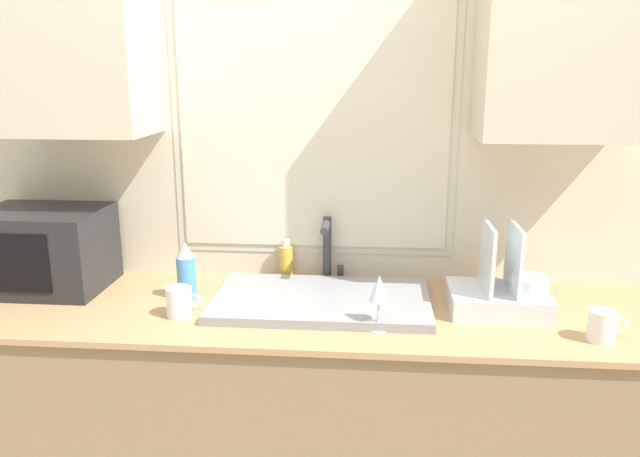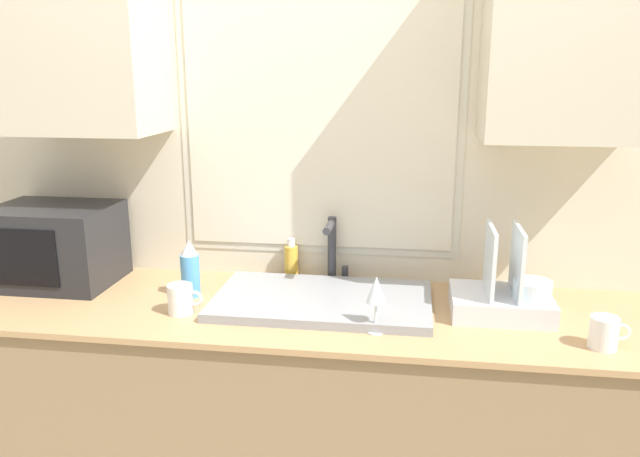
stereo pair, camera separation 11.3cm
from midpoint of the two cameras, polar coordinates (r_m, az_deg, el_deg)
The scene contains 11 objects.
countertop at distance 2.29m, azimuth -2.81°, elevation -17.48°, with size 2.43×0.66×0.88m.
wall_back at distance 2.26m, azimuth -2.06°, elevation 7.95°, with size 6.00×0.38×2.60m.
sink_basin at distance 2.11m, azimuth -1.41°, elevation -6.60°, with size 0.72×0.43×0.03m.
faucet at distance 2.28m, azimuth -0.70°, elevation -1.54°, with size 0.08×0.17×0.25m.
microwave at distance 2.46m, azimuth -25.15°, elevation -1.75°, with size 0.43×0.34×0.29m.
dish_rack at distance 2.11m, azimuth 14.79°, elevation -5.63°, with size 0.32×0.25×0.29m.
spray_bottle at distance 2.19m, azimuth -13.58°, elevation -3.89°, with size 0.07×0.07×0.20m.
soap_bottle at distance 2.35m, azimuth -4.50°, elevation -3.04°, with size 0.05×0.05×0.16m.
mug_near_sink at distance 2.06m, azimuth -14.26°, elevation -6.55°, with size 0.12×0.08×0.10m.
wine_glass at distance 1.87m, azimuth 3.70°, elevation -5.66°, with size 0.06×0.06×0.18m.
mug_by_rack at distance 1.98m, azimuth 22.91°, elevation -8.22°, with size 0.11×0.08×0.09m.
Camera 1 is at (0.22, -1.62, 1.66)m, focal length 35.00 mm.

